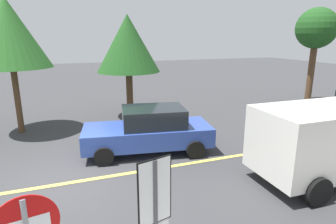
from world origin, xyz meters
name	(u,v)px	position (x,y,z in m)	size (l,w,h in m)	color
ground_plane	(68,183)	(0.00, 0.00, 0.00)	(80.00, 80.00, 0.00)	#38383A
lane_marking_centre	(166,167)	(3.00, 0.00, 0.01)	(28.00, 0.16, 0.01)	#E0D14C
speed_limit_sign	(155,209)	(1.20, -4.59, 1.76)	(0.53, 0.16, 2.52)	#4C4C51
car_blue_approaching	(149,130)	(2.88, 1.45, 0.82)	(4.75, 2.58, 1.65)	#2D479E
tree_left_verge	(316,30)	(14.67, 5.73, 4.47)	(2.42, 2.42, 5.78)	#513823
tree_centre_verge	(128,44)	(3.28, 6.33, 3.73)	(3.14, 3.14, 5.15)	#513823
tree_right_verge	(8,33)	(-1.79, 5.53, 4.22)	(3.19, 3.19, 5.66)	#513823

